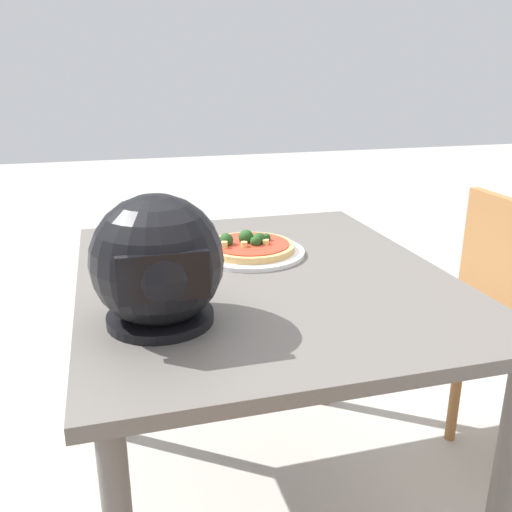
{
  "coord_description": "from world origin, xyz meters",
  "views": [
    {
      "loc": [
        0.37,
        1.26,
        1.24
      ],
      "look_at": [
        -0.0,
        -0.07,
        0.77
      ],
      "focal_mm": 38.79,
      "sensor_mm": 36.0,
      "label": 1
    }
  ],
  "objects_px": {
    "motorcycle_helmet": "(157,263)",
    "drinking_glass": "(133,220)",
    "pizza": "(249,246)",
    "dining_table": "(262,305)"
  },
  "relations": [
    {
      "from": "motorcycle_helmet",
      "to": "drinking_glass",
      "type": "relative_size",
      "value": 2.01
    },
    {
      "from": "pizza",
      "to": "motorcycle_helmet",
      "type": "height_order",
      "value": "motorcycle_helmet"
    },
    {
      "from": "pizza",
      "to": "drinking_glass",
      "type": "bearing_deg",
      "value": -34.91
    },
    {
      "from": "motorcycle_helmet",
      "to": "drinking_glass",
      "type": "xyz_separation_m",
      "value": [
        0.02,
        -0.58,
        -0.06
      ]
    },
    {
      "from": "drinking_glass",
      "to": "motorcycle_helmet",
      "type": "bearing_deg",
      "value": 91.65
    },
    {
      "from": "dining_table",
      "to": "drinking_glass",
      "type": "bearing_deg",
      "value": -50.58
    },
    {
      "from": "pizza",
      "to": "drinking_glass",
      "type": "relative_size",
      "value": 1.87
    },
    {
      "from": "pizza",
      "to": "motorcycle_helmet",
      "type": "bearing_deg",
      "value": 52.46
    },
    {
      "from": "dining_table",
      "to": "motorcycle_helmet",
      "type": "xyz_separation_m",
      "value": [
        0.28,
        0.22,
        0.22
      ]
    },
    {
      "from": "pizza",
      "to": "motorcycle_helmet",
      "type": "distance_m",
      "value": 0.48
    }
  ]
}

